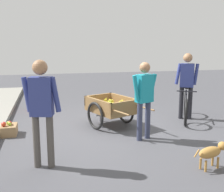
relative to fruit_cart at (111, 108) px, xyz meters
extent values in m
plane|color=#47474C|center=(-0.18, 0.00, -0.44)|extent=(24.00, 24.00, 0.00)
cube|color=olive|center=(0.01, 0.00, -0.04)|extent=(1.32, 1.16, 0.10)
cube|color=olive|center=(0.49, 0.20, 0.13)|extent=(0.36, 0.76, 0.24)
cube|color=olive|center=(-0.47, -0.20, 0.13)|extent=(0.36, 0.76, 0.24)
cube|color=olive|center=(-0.13, 0.34, 0.13)|extent=(1.04, 0.48, 0.24)
cube|color=olive|center=(0.15, -0.34, 0.13)|extent=(1.04, 0.48, 0.24)
torus|color=black|center=(-0.16, 0.40, -0.12)|extent=(0.61, 0.30, 0.64)
torus|color=black|center=(0.18, -0.41, -0.12)|extent=(0.61, 0.30, 0.64)
cylinder|color=#9E9EA8|center=(0.01, 0.00, -0.12)|extent=(0.38, 0.83, 0.04)
cylinder|color=olive|center=(-0.88, -0.01, 0.11)|extent=(0.52, 0.25, 0.04)
cylinder|color=olive|center=(-0.62, -0.63, 0.11)|extent=(0.52, 0.25, 0.04)
cylinder|color=#9E9EA8|center=(0.44, 0.18, -0.27)|extent=(0.04, 0.04, 0.35)
ellipsoid|color=gold|center=(0.19, 0.05, 0.12)|extent=(0.17, 0.11, 0.15)
ellipsoid|color=gold|center=(0.20, 0.06, 0.13)|extent=(0.19, 0.05, 0.10)
ellipsoid|color=gold|center=(0.21, 0.07, 0.14)|extent=(0.18, 0.14, 0.05)
ellipsoid|color=gold|center=(0.22, 0.08, 0.15)|extent=(0.19, 0.05, 0.10)
ellipsoid|color=gold|center=(0.23, 0.09, 0.16)|extent=(0.17, 0.10, 0.15)
ellipsoid|color=gold|center=(-0.01, 0.05, 0.06)|extent=(0.18, 0.11, 0.13)
ellipsoid|color=gold|center=(0.01, 0.07, 0.07)|extent=(0.19, 0.08, 0.05)
ellipsoid|color=gold|center=(0.02, 0.08, 0.08)|extent=(0.19, 0.10, 0.13)
ellipsoid|color=gold|center=(-0.34, 0.08, 0.18)|extent=(0.18, 0.06, 0.15)
ellipsoid|color=gold|center=(-0.33, 0.09, 0.19)|extent=(0.19, 0.06, 0.08)
ellipsoid|color=gold|center=(-0.32, 0.10, 0.20)|extent=(0.19, 0.09, 0.08)
ellipsoid|color=gold|center=(-0.31, 0.11, 0.21)|extent=(0.17, 0.14, 0.14)
ellipsoid|color=gold|center=(0.23, 0.36, 0.12)|extent=(0.18, 0.08, 0.14)
ellipsoid|color=gold|center=(0.24, 0.37, 0.13)|extent=(0.19, 0.11, 0.10)
ellipsoid|color=gold|center=(0.25, 0.38, 0.14)|extent=(0.19, 0.11, 0.05)
ellipsoid|color=gold|center=(0.25, 0.39, 0.15)|extent=(0.19, 0.06, 0.09)
ellipsoid|color=gold|center=(0.26, 0.40, 0.16)|extent=(0.18, 0.13, 0.13)
ellipsoid|color=gold|center=(-0.12, -0.28, 0.15)|extent=(0.17, 0.11, 0.15)
ellipsoid|color=gold|center=(-0.10, -0.26, 0.16)|extent=(0.19, 0.10, 0.05)
ellipsoid|color=gold|center=(-0.08, -0.25, 0.17)|extent=(0.18, 0.06, 0.12)
ellipsoid|color=gold|center=(-0.28, -0.20, 0.06)|extent=(0.17, 0.14, 0.13)
ellipsoid|color=gold|center=(-0.27, -0.19, 0.07)|extent=(0.17, 0.16, 0.08)
ellipsoid|color=gold|center=(-0.26, -0.18, 0.08)|extent=(0.17, 0.15, 0.08)
ellipsoid|color=gold|center=(-0.25, -0.17, 0.09)|extent=(0.18, 0.11, 0.14)
ellipsoid|color=gold|center=(-0.20, -0.20, 0.14)|extent=(0.17, 0.06, 0.15)
ellipsoid|color=gold|center=(-0.18, -0.18, 0.15)|extent=(0.18, 0.12, 0.05)
ellipsoid|color=gold|center=(-0.16, -0.17, 0.16)|extent=(0.16, 0.14, 0.15)
ellipsoid|color=gold|center=(-0.14, 0.08, 0.10)|extent=(0.17, 0.13, 0.13)
ellipsoid|color=gold|center=(-0.13, 0.09, 0.11)|extent=(0.18, 0.14, 0.09)
ellipsoid|color=gold|center=(-0.12, 0.10, 0.12)|extent=(0.19, 0.13, 0.08)
ellipsoid|color=gold|center=(-0.11, 0.12, 0.13)|extent=(0.17, 0.05, 0.14)
ellipsoid|color=gold|center=(0.09, -0.07, 0.12)|extent=(0.17, 0.05, 0.14)
ellipsoid|color=gold|center=(0.10, -0.06, 0.13)|extent=(0.18, 0.13, 0.09)
ellipsoid|color=gold|center=(0.11, -0.04, 0.14)|extent=(0.18, 0.12, 0.09)
ellipsoid|color=gold|center=(0.12, -0.04, 0.15)|extent=(0.19, 0.11, 0.13)
ellipsoid|color=gold|center=(0.13, -0.04, 0.11)|extent=(0.17, 0.08, 0.15)
ellipsoid|color=gold|center=(0.14, -0.03, 0.12)|extent=(0.16, 0.16, 0.09)
ellipsoid|color=gold|center=(0.15, -0.02, 0.13)|extent=(0.18, 0.13, 0.05)
ellipsoid|color=gold|center=(0.16, -0.01, 0.14)|extent=(0.18, 0.14, 0.08)
ellipsoid|color=gold|center=(0.16, 0.00, 0.15)|extent=(0.18, 0.10, 0.13)
ellipsoid|color=gold|center=(-0.26, 0.17, 0.13)|extent=(0.17, 0.12, 0.14)
ellipsoid|color=gold|center=(-0.26, 0.18, 0.14)|extent=(0.19, 0.07, 0.10)
ellipsoid|color=gold|center=(-0.25, 0.19, 0.15)|extent=(0.19, 0.13, 0.05)
ellipsoid|color=gold|center=(-0.24, 0.20, 0.16)|extent=(0.18, 0.13, 0.10)
ellipsoid|color=gold|center=(-0.23, 0.21, 0.17)|extent=(0.18, 0.08, 0.14)
ellipsoid|color=gold|center=(-0.33, 0.17, 0.12)|extent=(0.17, 0.07, 0.15)
ellipsoid|color=gold|center=(-0.31, 0.19, 0.13)|extent=(0.18, 0.12, 0.05)
ellipsoid|color=gold|center=(-0.29, 0.20, 0.14)|extent=(0.17, 0.08, 0.15)
ellipsoid|color=gold|center=(-0.18, -0.04, 0.07)|extent=(0.18, 0.06, 0.13)
ellipsoid|color=gold|center=(-0.17, -0.03, 0.08)|extent=(0.19, 0.08, 0.10)
ellipsoid|color=gold|center=(-0.16, -0.02, 0.09)|extent=(0.17, 0.14, 0.05)
ellipsoid|color=gold|center=(-0.15, -0.01, 0.10)|extent=(0.17, 0.15, 0.10)
ellipsoid|color=gold|center=(-0.15, 0.00, 0.11)|extent=(0.18, 0.06, 0.14)
ellipsoid|color=gold|center=(-0.06, 0.03, 0.11)|extent=(0.17, 0.13, 0.15)
ellipsoid|color=gold|center=(-0.05, 0.04, 0.12)|extent=(0.19, 0.05, 0.09)
ellipsoid|color=gold|center=(-0.03, 0.05, 0.13)|extent=(0.19, 0.07, 0.09)
ellipsoid|color=gold|center=(-0.02, 0.06, 0.14)|extent=(0.17, 0.14, 0.13)
cylinder|color=#333851|center=(-1.09, -0.34, -0.05)|extent=(0.11, 0.11, 0.79)
cylinder|color=#333851|center=(-1.01, -0.55, -0.05)|extent=(0.11, 0.11, 0.79)
cube|color=teal|center=(-1.05, -0.45, 0.62)|extent=(0.32, 0.39, 0.56)
sphere|color=#9E704C|center=(-1.05, -0.45, 1.04)|extent=(0.21, 0.21, 0.21)
cylinder|color=teal|center=(-1.14, -0.24, 0.65)|extent=(0.08, 0.16, 0.51)
cylinder|color=teal|center=(-0.97, -0.65, 0.65)|extent=(0.08, 0.18, 0.51)
torus|color=black|center=(-0.39, -1.74, -0.11)|extent=(0.62, 0.35, 0.66)
torus|color=black|center=(0.51, -2.19, -0.11)|extent=(0.62, 0.35, 0.66)
cylinder|color=black|center=(0.06, -1.97, 0.29)|extent=(0.55, 0.30, 0.04)
cylinder|color=black|center=(0.17, -2.02, 0.11)|extent=(0.11, 0.08, 0.45)
cylinder|color=black|center=(-0.10, -1.88, 0.06)|extent=(0.49, 0.27, 0.43)
ellipsoid|color=black|center=(0.18, -2.03, 0.38)|extent=(0.20, 0.08, 0.06)
cylinder|color=black|center=(-0.34, -1.76, 0.39)|extent=(0.23, 0.42, 0.03)
cylinder|color=black|center=(0.14, -2.13, -0.02)|extent=(0.11, 0.11, 0.84)
cylinder|color=black|center=(0.24, -1.94, -0.02)|extent=(0.11, 0.11, 0.84)
cube|color=navy|center=(0.19, -2.03, 0.70)|extent=(0.33, 0.39, 0.60)
sphere|color=#9E704C|center=(0.19, -2.03, 1.14)|extent=(0.23, 0.23, 0.23)
cylinder|color=navy|center=(0.09, -2.23, 0.73)|extent=(0.08, 0.14, 0.54)
cylinder|color=navy|center=(0.29, -1.84, 0.73)|extent=(0.08, 0.17, 0.54)
ellipsoid|color=#AD7A38|center=(-2.58, -1.00, -0.17)|extent=(0.29, 0.47, 0.18)
sphere|color=#AD7A38|center=(-2.51, -1.26, -0.11)|extent=(0.14, 0.14, 0.14)
cylinder|color=#AD7A38|center=(-2.65, -0.73, -0.13)|extent=(0.05, 0.11, 0.12)
cylinder|color=#AD7A38|center=(-2.50, -1.11, -0.35)|extent=(0.04, 0.04, 0.18)
cylinder|color=#AD7A38|center=(-2.60, -1.14, -0.35)|extent=(0.04, 0.04, 0.18)
cylinder|color=#AD7A38|center=(-2.56, -0.86, -0.35)|extent=(0.04, 0.04, 0.18)
cylinder|color=#AD7A38|center=(-2.67, -0.88, -0.35)|extent=(0.04, 0.04, 0.18)
cylinder|color=red|center=(1.92, 1.87, -0.17)|extent=(0.18, 0.18, 0.55)
sphere|color=red|center=(1.92, 1.87, 0.15)|extent=(0.16, 0.16, 0.16)
cylinder|color=red|center=(2.03, 1.87, -0.11)|extent=(0.10, 0.07, 0.07)
cylinder|color=red|center=(1.92, 1.98, -0.11)|extent=(0.07, 0.10, 0.07)
cylinder|color=#B21E1E|center=(1.72, -0.02, -0.32)|extent=(0.25, 0.25, 0.25)
cube|color=#99754C|center=(-0.13, 2.28, -0.33)|extent=(0.44, 0.32, 0.22)
sphere|color=red|center=(-0.21, 2.37, -0.17)|extent=(0.10, 0.10, 0.10)
sphere|color=red|center=(-0.12, 2.26, -0.18)|extent=(0.08, 0.08, 0.08)
sphere|color=#99BF33|center=(-0.19, 2.26, -0.18)|extent=(0.08, 0.08, 0.08)
sphere|color=#B23319|center=(-0.23, 2.37, -0.18)|extent=(0.09, 0.09, 0.09)
sphere|color=#99BF33|center=(-0.09, 2.30, -0.18)|extent=(0.07, 0.07, 0.07)
sphere|color=#B23319|center=(-0.07, 2.27, -0.18)|extent=(0.08, 0.08, 0.08)
cylinder|color=#4C4742|center=(-1.95, 1.43, -0.02)|extent=(0.11, 0.11, 0.85)
cylinder|color=#4C4742|center=(-1.89, 1.64, -0.02)|extent=(0.11, 0.11, 0.85)
cube|color=navy|center=(-1.92, 1.53, 0.71)|extent=(0.28, 0.38, 0.60)
sphere|color=#9E704C|center=(-1.92, 1.53, 1.15)|extent=(0.23, 0.23, 0.23)
cylinder|color=navy|center=(-1.97, 1.32, 0.74)|extent=(0.08, 0.16, 0.55)
cylinder|color=navy|center=(-1.86, 1.75, 0.74)|extent=(0.08, 0.15, 0.55)
camera|label=1|loc=(-6.23, 1.43, 1.52)|focal=44.63mm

